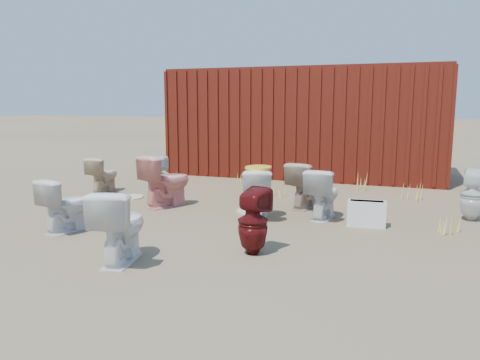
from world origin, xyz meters
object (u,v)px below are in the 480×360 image
(shipping_container, at_px, (307,122))
(toilet_front_e, at_px, (323,194))
(toilet_front_maroon, at_px, (253,221))
(toilet_back_beige_right, at_px, (306,185))
(toilet_front_c, at_px, (120,226))
(toilet_back_a, at_px, (157,176))
(toilet_front_a, at_px, (67,205))
(loose_tank, at_px, (366,214))
(toilet_front_pink, at_px, (166,181))
(toilet_back_beige_left, at_px, (103,175))
(toilet_back_e, at_px, (473,195))
(toilet_back_yellowlid, at_px, (258,194))

(shipping_container, height_order, toilet_front_e, shipping_container)
(toilet_front_maroon, height_order, toilet_back_beige_right, toilet_back_beige_right)
(toilet_front_c, relative_size, toilet_back_a, 1.08)
(toilet_front_a, bearing_deg, loose_tank, -144.02)
(toilet_front_maroon, distance_m, toilet_back_a, 3.62)
(toilet_front_a, distance_m, toilet_front_c, 1.55)
(toilet_front_pink, bearing_deg, toilet_front_maroon, 164.40)
(toilet_front_pink, distance_m, toilet_back_beige_left, 1.84)
(toilet_back_e, bearing_deg, toilet_front_a, 40.07)
(toilet_front_c, bearing_deg, shipping_container, -106.42)
(toilet_front_c, distance_m, loose_tank, 3.26)
(loose_tank, bearing_deg, toilet_front_c, -139.23)
(toilet_front_pink, height_order, loose_tank, toilet_front_pink)
(toilet_back_a, bearing_deg, toilet_back_yellowlid, 152.20)
(toilet_front_c, xyz_separation_m, toilet_front_e, (1.65, 2.56, -0.02))
(toilet_front_a, distance_m, toilet_back_yellowlid, 2.57)
(toilet_back_beige_right, bearing_deg, toilet_back_e, -164.42)
(loose_tank, bearing_deg, toilet_back_beige_right, 134.92)
(toilet_front_maroon, distance_m, loose_tank, 1.94)
(toilet_back_beige_right, distance_m, toilet_back_e, 2.37)
(shipping_container, relative_size, loose_tank, 12.00)
(toilet_front_a, distance_m, toilet_front_pink, 1.81)
(toilet_back_beige_left, height_order, toilet_back_beige_right, toilet_back_beige_right)
(toilet_back_beige_right, distance_m, loose_tank, 1.32)
(toilet_front_e, relative_size, toilet_back_a, 1.01)
(toilet_front_e, bearing_deg, toilet_back_yellowlid, 24.96)
(toilet_front_e, height_order, loose_tank, toilet_front_e)
(toilet_back_a, xyz_separation_m, loose_tank, (3.67, -0.90, -0.18))
(toilet_back_beige_left, bearing_deg, toilet_front_maroon, 148.59)
(toilet_front_e, bearing_deg, toilet_front_maroon, 82.30)
(toilet_front_e, height_order, toilet_back_beige_right, toilet_back_beige_right)
(toilet_front_c, xyz_separation_m, toilet_front_maroon, (1.21, 0.71, -0.02))
(loose_tank, bearing_deg, toilet_back_yellowlid, 177.72)
(toilet_front_pink, relative_size, loose_tank, 1.66)
(toilet_back_beige_left, bearing_deg, shipping_container, -127.91)
(toilet_front_maroon, height_order, toilet_back_e, toilet_back_e)
(shipping_container, height_order, toilet_back_beige_right, shipping_container)
(toilet_front_maroon, xyz_separation_m, toilet_back_e, (2.44, 2.46, 0.00))
(toilet_front_a, xyz_separation_m, toilet_front_c, (1.33, -0.79, 0.04))
(toilet_back_a, bearing_deg, toilet_back_beige_right, 175.01)
(toilet_front_maroon, bearing_deg, toilet_back_yellowlid, -59.49)
(toilet_front_e, height_order, toilet_back_a, toilet_front_e)
(toilet_front_e, relative_size, toilet_back_beige_right, 0.99)
(toilet_front_maroon, height_order, toilet_back_beige_left, toilet_front_maroon)
(toilet_back_yellowlid, bearing_deg, toilet_back_a, -38.51)
(toilet_front_maroon, bearing_deg, shipping_container, -68.56)
(toilet_back_yellowlid, height_order, toilet_back_e, toilet_back_e)
(toilet_back_e, bearing_deg, toilet_back_beige_left, 13.84)
(toilet_back_beige_left, relative_size, toilet_back_e, 0.90)
(toilet_back_a, bearing_deg, toilet_front_a, 87.73)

